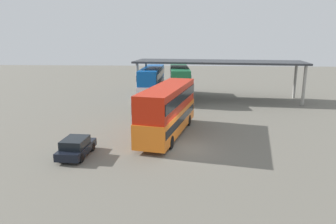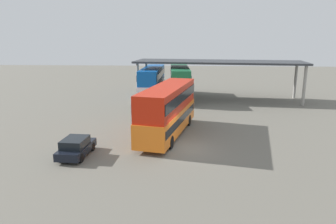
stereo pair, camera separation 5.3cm
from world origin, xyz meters
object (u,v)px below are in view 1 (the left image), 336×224
object	(u,v)px
double_decker_near_canopy	(152,81)
double_decker_mid_row	(179,81)
double_decker_main	(168,108)
parked_hatchback	(76,147)

from	to	relation	value
double_decker_near_canopy	double_decker_mid_row	size ratio (longest dim) A/B	0.99
double_decker_main	double_decker_mid_row	xyz separation A→B (m)	(0.58, 16.60, 0.02)
double_decker_main	double_decker_near_canopy	size ratio (longest dim) A/B	0.96
double_decker_main	parked_hatchback	distance (m)	8.34
double_decker_mid_row	double_decker_near_canopy	bearing A→B (deg)	70.17
double_decker_main	parked_hatchback	bearing A→B (deg)	143.28
double_decker_main	double_decker_near_canopy	bearing A→B (deg)	22.58
parked_hatchback	double_decker_near_canopy	size ratio (longest dim) A/B	0.33
double_decker_main	double_decker_near_canopy	world-z (taller)	double_decker_main
double_decker_main	double_decker_mid_row	world-z (taller)	double_decker_mid_row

